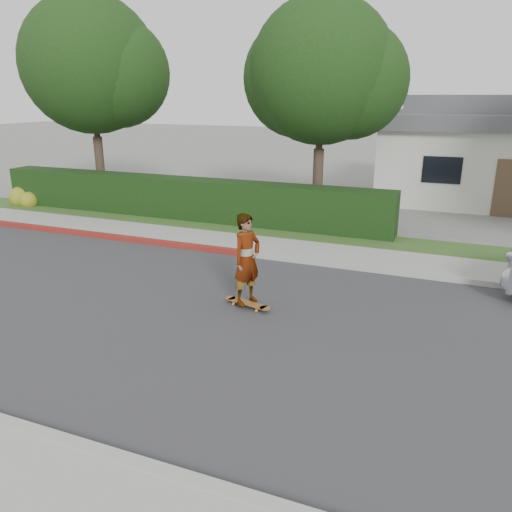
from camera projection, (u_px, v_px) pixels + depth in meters
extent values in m
plane|color=slate|center=(136.00, 307.00, 10.61)|extent=(120.00, 120.00, 0.00)
cube|color=#2D2D30|center=(136.00, 306.00, 10.61)|extent=(60.00, 8.00, 0.01)
cube|color=#9E9E99|center=(220.00, 250.00, 14.21)|extent=(60.00, 0.20, 0.15)
cube|color=maroon|center=(79.00, 233.00, 15.98)|extent=(12.00, 0.21, 0.15)
cube|color=gray|center=(233.00, 242.00, 15.01)|extent=(60.00, 1.60, 0.12)
cube|color=#2D4C1E|center=(253.00, 230.00, 16.42)|extent=(60.00, 1.60, 0.10)
cube|color=black|center=(181.00, 199.00, 17.80)|extent=(15.00, 1.00, 1.50)
sphere|color=#2D4C19|center=(21.00, 197.00, 20.12)|extent=(0.90, 0.90, 0.90)
sphere|color=#2D4C19|center=(29.00, 201.00, 19.75)|extent=(0.70, 0.70, 0.70)
cylinder|color=#33261C|center=(101.00, 170.00, 20.36)|extent=(0.36, 0.36, 2.70)
cylinder|color=#33261C|center=(96.00, 119.00, 19.73)|extent=(0.24, 0.24, 2.25)
sphere|color=black|center=(90.00, 65.00, 19.11)|extent=(5.20, 5.20, 5.20)
sphere|color=black|center=(81.00, 71.00, 19.81)|extent=(4.42, 4.42, 4.42)
sphere|color=black|center=(115.00, 73.00, 19.15)|extent=(4.16, 4.16, 4.16)
cylinder|color=#33261C|center=(318.00, 185.00, 17.64)|extent=(0.36, 0.36, 2.52)
cylinder|color=#33261C|center=(320.00, 130.00, 17.06)|extent=(0.24, 0.24, 2.10)
sphere|color=black|center=(322.00, 71.00, 16.47)|extent=(4.80, 4.80, 4.80)
sphere|color=black|center=(302.00, 78.00, 17.17)|extent=(4.08, 4.08, 4.08)
sphere|color=black|center=(350.00, 81.00, 16.51)|extent=(3.84, 3.84, 3.84)
cube|color=beige|center=(507.00, 163.00, 21.44)|extent=(10.00, 8.00, 3.00)
cube|color=black|center=(442.00, 170.00, 18.75)|extent=(1.40, 0.06, 1.00)
cube|color=brown|center=(507.00, 189.00, 18.10)|extent=(0.90, 0.06, 2.10)
cylinder|color=#D5733A|center=(234.00, 304.00, 10.66)|extent=(0.07, 0.05, 0.06)
cylinder|color=#D5733A|center=(238.00, 301.00, 10.79)|extent=(0.07, 0.05, 0.06)
cylinder|color=#D5733A|center=(256.00, 311.00, 10.32)|extent=(0.07, 0.05, 0.06)
cylinder|color=#D5733A|center=(261.00, 308.00, 10.45)|extent=(0.07, 0.05, 0.06)
cube|color=silver|center=(236.00, 301.00, 10.71)|extent=(0.09, 0.19, 0.03)
cube|color=silver|center=(259.00, 307.00, 10.37)|extent=(0.09, 0.19, 0.03)
cube|color=brown|center=(247.00, 303.00, 10.53)|extent=(0.93, 0.43, 0.02)
cylinder|color=brown|center=(230.00, 298.00, 10.79)|extent=(0.27, 0.27, 0.02)
cylinder|color=brown|center=(265.00, 308.00, 10.28)|extent=(0.27, 0.27, 0.02)
imported|color=white|center=(247.00, 259.00, 10.23)|extent=(0.68, 0.82, 1.92)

